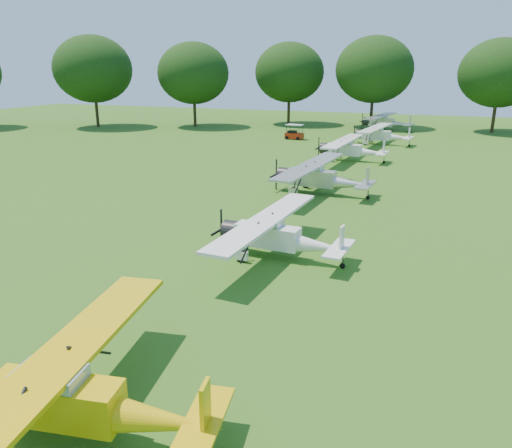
{
  "coord_description": "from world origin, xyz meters",
  "views": [
    {
      "loc": [
        8.08,
        -19.26,
        8.61
      ],
      "look_at": [
        0.13,
        2.07,
        1.4
      ],
      "focal_mm": 35.0,
      "sensor_mm": 36.0,
      "label": 1
    }
  ],
  "objects": [
    {
      "name": "aircraft_5",
      "position": [
        -0.08,
        28.03,
        1.22
      ],
      "size": [
        6.68,
        10.64,
        2.09
      ],
      "rotation": [
        0.0,
        0.0,
        -0.07
      ],
      "color": "white",
      "rests_on": "ground"
    },
    {
      "name": "tree_belt",
      "position": [
        3.57,
        0.16,
        8.03
      ],
      "size": [
        137.36,
        130.27,
        14.52
      ],
      "color": "#322213",
      "rests_on": "ground"
    },
    {
      "name": "golf_cart",
      "position": [
        -9.14,
        40.39,
        0.6
      ],
      "size": [
        2.27,
        1.56,
        1.81
      ],
      "rotation": [
        0.0,
        0.0,
        -0.12
      ],
      "color": "#A0200B",
      "rests_on": "ground"
    },
    {
      "name": "aircraft_7",
      "position": [
        0.31,
        53.22,
        1.32
      ],
      "size": [
        7.25,
        11.48,
        2.25
      ],
      "rotation": [
        0.0,
        0.0,
        -0.17
      ],
      "color": "#B8B8BD",
      "rests_on": "ground"
    },
    {
      "name": "aircraft_4",
      "position": [
        0.26,
        14.34,
        1.3
      ],
      "size": [
        7.13,
        11.36,
        2.23
      ],
      "rotation": [
        0.0,
        0.0,
        -0.09
      ],
      "color": "#B8B8BD",
      "rests_on": "ground"
    },
    {
      "name": "aircraft_2",
      "position": [
        0.64,
        -11.46,
        1.22
      ],
      "size": [
        6.73,
        10.66,
        2.09
      ],
      "rotation": [
        0.0,
        0.0,
        0.15
      ],
      "color": "#D7B109",
      "rests_on": "ground"
    },
    {
      "name": "ground",
      "position": [
        0.0,
        0.0,
        0.0
      ],
      "size": [
        160.0,
        160.0,
        0.0
      ],
      "primitive_type": "plane",
      "color": "#205014",
      "rests_on": "ground"
    },
    {
      "name": "aircraft_3",
      "position": [
        1.33,
        1.64,
        1.18
      ],
      "size": [
        6.44,
        10.27,
        2.02
      ],
      "rotation": [
        0.0,
        0.0,
        -0.07
      ],
      "color": "white",
      "rests_on": "ground"
    },
    {
      "name": "aircraft_6",
      "position": [
        1.36,
        39.64,
        1.24
      ],
      "size": [
        6.78,
        10.77,
        2.11
      ],
      "rotation": [
        0.0,
        0.0,
        -0.12
      ],
      "color": "white",
      "rests_on": "ground"
    }
  ]
}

